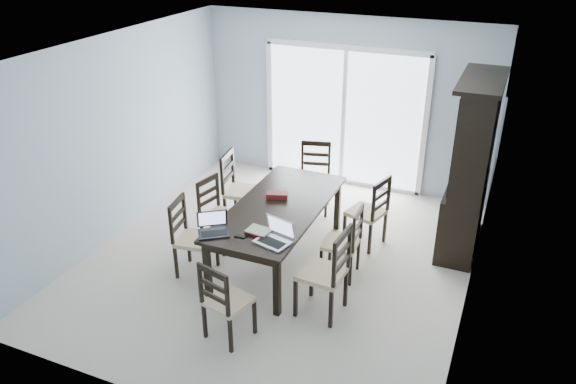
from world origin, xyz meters
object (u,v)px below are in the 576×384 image
at_px(chair_left_mid, 215,205).
at_px(chair_left_far, 236,181).
at_px(chair_right_far, 373,205).
at_px(chair_end_near, 222,295).
at_px(chair_right_mid, 349,236).
at_px(china_hutch, 471,169).
at_px(chair_left_near, 187,229).
at_px(cell_phone, 240,236).
at_px(laptop_dark, 214,230).
at_px(chair_end_far, 315,169).
at_px(game_box, 277,195).
at_px(laptop_silver, 272,238).
at_px(hot_tub, 304,131).
at_px(dining_table, 279,211).
at_px(chair_right_near, 331,264).

relative_size(chair_left_mid, chair_left_far, 0.89).
distance_m(chair_right_far, chair_end_near, 2.49).
relative_size(chair_right_far, chair_end_near, 1.06).
bearing_deg(chair_left_mid, chair_left_far, -166.86).
distance_m(chair_right_mid, chair_right_far, 0.78).
distance_m(china_hutch, chair_left_near, 3.50).
bearing_deg(cell_phone, chair_end_near, -79.67).
bearing_deg(laptop_dark, chair_right_mid, -0.51).
bearing_deg(cell_phone, chair_end_far, 87.06).
distance_m(chair_end_far, game_box, 1.31).
bearing_deg(chair_left_mid, chair_end_near, 43.29).
relative_size(chair_left_mid, cell_phone, 8.68).
xyz_separation_m(china_hutch, laptop_dark, (-2.40, -2.13, -0.27)).
height_order(laptop_silver, hot_tub, laptop_silver).
distance_m(chair_left_far, laptop_silver, 1.88).
bearing_deg(dining_table, cell_phone, -96.15).
bearing_deg(chair_left_near, chair_end_far, 151.14).
relative_size(chair_left_mid, chair_right_mid, 1.02).
relative_size(chair_left_near, cell_phone, 8.97).
distance_m(chair_end_far, laptop_silver, 2.33).
bearing_deg(china_hutch, game_box, -153.50).
distance_m(dining_table, hot_tub, 3.52).
distance_m(chair_left_far, cell_phone, 1.68).
relative_size(laptop_dark, hot_tub, 0.23).
bearing_deg(cell_phone, dining_table, 80.81).
xyz_separation_m(chair_left_far, chair_right_near, (1.84, -1.41, 0.00)).
relative_size(dining_table, hot_tub, 1.22).
bearing_deg(chair_left_mid, chair_right_mid, 100.30).
bearing_deg(game_box, chair_right_mid, -11.89).
relative_size(game_box, hot_tub, 0.14).
distance_m(china_hutch, laptop_silver, 2.71).
height_order(chair_end_far, laptop_dark, chair_end_far).
distance_m(chair_right_near, game_box, 1.42).
relative_size(chair_right_near, chair_end_far, 1.05).
height_order(dining_table, chair_end_near, chair_end_near).
height_order(chair_right_far, chair_end_near, chair_right_far).
relative_size(china_hutch, chair_left_near, 2.01).
xyz_separation_m(dining_table, chair_right_far, (0.96, 0.76, -0.08)).
relative_size(chair_left_near, hot_tub, 0.61).
distance_m(chair_left_far, chair_end_near, 2.43).
distance_m(chair_right_mid, laptop_silver, 1.02).
height_order(laptop_silver, cell_phone, laptop_silver).
xyz_separation_m(chair_right_mid, laptop_dark, (-1.27, -0.86, 0.26)).
xyz_separation_m(dining_table, chair_end_far, (-0.09, 1.49, -0.07)).
height_order(chair_right_far, chair_end_far, chair_end_far).
relative_size(chair_left_far, chair_end_near, 1.14).
bearing_deg(chair_end_far, chair_left_far, 31.57).
bearing_deg(cell_phone, hot_tub, 99.14).
distance_m(laptop_silver, cell_phone, 0.38).
bearing_deg(chair_right_far, chair_left_mid, 126.66).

